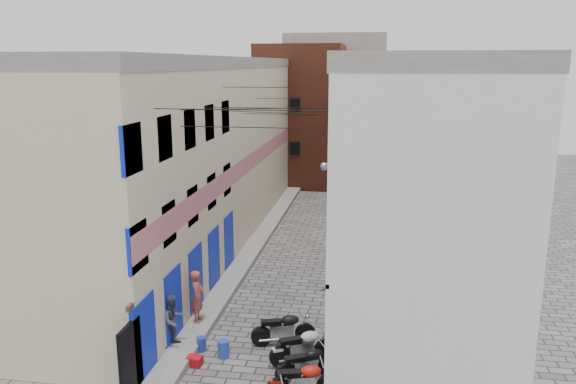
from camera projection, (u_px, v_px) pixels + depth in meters
The scene contains 17 objects.
plinth at pixel (258, 242), 27.64m from camera, with size 0.90×26.00×0.25m, color slate.
building_left at pixel (197, 153), 27.07m from camera, with size 5.10×27.00×9.00m.
building_right at pixel (408, 158), 25.55m from camera, with size 5.94×26.00×9.00m.
building_far_brick_left at pixel (301, 115), 40.97m from camera, with size 6.00×6.00×10.00m, color brown.
building_far_brick_right at pixel (370, 127), 42.34m from camera, with size 5.00×6.00×8.00m, color brown.
building_far_concrete at pixel (335, 103), 46.31m from camera, with size 8.00×5.00×11.00m, color slate.
far_shopfront at pixel (324, 174), 38.82m from camera, with size 2.00×0.30×2.40m, color black.
overhead_wires at pixel (279, 108), 20.60m from camera, with size 5.80×13.02×1.32m.
motorcycle_d at pixel (303, 379), 14.87m from camera, with size 0.62×1.95×1.13m, color #B1150C, non-canonical shape.
motorcycle_e at pixel (307, 362), 15.76m from camera, with size 0.59×1.87×1.08m, color black, non-canonical shape.
motorcycle_f at pixel (303, 344), 16.61m from camera, with size 0.65×2.07×1.20m, color #BCBDC1, non-canonical shape.
motorcycle_g at pixel (283, 327), 17.72m from camera, with size 0.65×2.06×1.19m, color black, non-canonical shape.
person_a at pixel (198, 296), 18.70m from camera, with size 0.65×0.43×1.79m, color #A0463A.
person_b at pixel (173, 320), 17.12m from camera, with size 0.80×0.62×1.64m, color #373C53.
water_jug_near at pixel (223, 349), 17.00m from camera, with size 0.35×0.35×0.55m, color #2342B3.
water_jug_far at pixel (201, 344), 17.38m from camera, with size 0.29×0.29×0.46m, color #2235AB.
red_crate at pixel (195, 361), 16.57m from camera, with size 0.44×0.33×0.28m, color #B70D17.
Camera 1 is at (3.65, -12.80, 8.73)m, focal length 35.00 mm.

